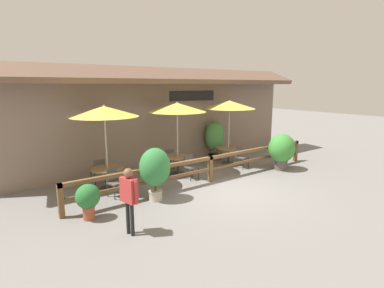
{
  "coord_description": "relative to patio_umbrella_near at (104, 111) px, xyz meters",
  "views": [
    {
      "loc": [
        -6.74,
        -7.01,
        3.49
      ],
      "look_at": [
        -0.47,
        1.54,
        1.38
      ],
      "focal_mm": 28.0,
      "sensor_mm": 36.0,
      "label": 1
    }
  ],
  "objects": [
    {
      "name": "patio_umbrella_far",
      "position": [
        5.6,
        0.05,
        0.0
      ],
      "size": [
        2.24,
        2.24,
        2.85
      ],
      "color": "#B7B2A8",
      "rests_on": "ground"
    },
    {
      "name": "potted_plant_broad_leaf",
      "position": [
        5.62,
        1.02,
        -1.59
      ],
      "size": [
        0.94,
        0.85,
        1.83
      ],
      "color": "#9E4C33",
      "rests_on": "ground"
    },
    {
      "name": "ground_plane",
      "position": [
        3.28,
        -2.53,
        -2.63
      ],
      "size": [
        60.0,
        60.0,
        0.0
      ],
      "primitive_type": "plane",
      "color": "slate"
    },
    {
      "name": "chair_middle_wallside",
      "position": [
        2.93,
        0.83,
        -2.14
      ],
      "size": [
        0.49,
        0.49,
        0.88
      ],
      "rotation": [
        0.0,
        0.0,
        2.95
      ],
      "color": "#514C47",
      "rests_on": "ground"
    },
    {
      "name": "building_facade",
      "position": [
        3.28,
        1.57,
        -0.47
      ],
      "size": [
        14.28,
        1.49,
        4.23
      ],
      "color": "gray",
      "rests_on": "ground"
    },
    {
      "name": "pedestrian",
      "position": [
        -0.76,
        -3.4,
        -1.59
      ],
      "size": [
        0.29,
        0.56,
        1.63
      ],
      "rotation": [
        0.0,
        0.0,
        1.8
      ],
      "color": "black",
      "rests_on": "ground"
    },
    {
      "name": "potted_plant_tall_tropical",
      "position": [
        -1.29,
        -1.99,
        -2.06
      ],
      "size": [
        0.64,
        0.57,
        0.96
      ],
      "color": "#9E4C33",
      "rests_on": "ground"
    },
    {
      "name": "dining_table_far",
      "position": [
        5.6,
        0.05,
        -2.04
      ],
      "size": [
        1.1,
        1.1,
        0.73
      ],
      "color": "olive",
      "rests_on": "ground"
    },
    {
      "name": "dining_table_middle",
      "position": [
        2.87,
        0.04,
        -2.04
      ],
      "size": [
        1.1,
        1.1,
        0.73
      ],
      "color": "olive",
      "rests_on": "ground"
    },
    {
      "name": "patio_railing",
      "position": [
        3.28,
        -1.48,
        -1.94
      ],
      "size": [
        10.4,
        0.14,
        0.95
      ],
      "color": "brown",
      "rests_on": "ground"
    },
    {
      "name": "chair_far_streetside",
      "position": [
        5.58,
        -0.77,
        -2.14
      ],
      "size": [
        0.47,
        0.47,
        0.88
      ],
      "rotation": [
        0.0,
        0.0,
        0.12
      ],
      "color": "#514C47",
      "rests_on": "ground"
    },
    {
      "name": "chair_near_wallside",
      "position": [
        -0.05,
        0.8,
        -2.14
      ],
      "size": [
        0.44,
        0.44,
        0.88
      ],
      "rotation": [
        0.0,
        0.0,
        3.19
      ],
      "color": "#514C47",
      "rests_on": "ground"
    },
    {
      "name": "dining_table_near",
      "position": [
        0.0,
        -0.0,
        -2.04
      ],
      "size": [
        1.1,
        1.1,
        0.73
      ],
      "color": "olive",
      "rests_on": "ground"
    },
    {
      "name": "patio_umbrella_near",
      "position": [
        0.0,
        0.0,
        0.0
      ],
      "size": [
        2.24,
        2.24,
        2.85
      ],
      "color": "#B7B2A8",
      "rests_on": "ground"
    },
    {
      "name": "chair_near_streetside",
      "position": [
        -0.09,
        -0.8,
        -2.14
      ],
      "size": [
        0.5,
        0.5,
        0.88
      ],
      "rotation": [
        0.0,
        0.0,
        0.22
      ],
      "color": "#514C47",
      "rests_on": "ground"
    },
    {
      "name": "potted_plant_corner_fern",
      "position": [
        0.79,
        -1.86,
        -1.63
      ],
      "size": [
        0.96,
        0.87,
        1.64
      ],
      "color": "#B7AD99",
      "rests_on": "ground"
    },
    {
      "name": "chair_middle_streetside",
      "position": [
        2.93,
        -0.74,
        -2.14
      ],
      "size": [
        0.44,
        0.44,
        0.88
      ],
      "rotation": [
        0.0,
        0.0,
        0.04
      ],
      "color": "#514C47",
      "rests_on": "ground"
    },
    {
      "name": "patio_umbrella_middle",
      "position": [
        2.87,
        0.04,
        0.0
      ],
      "size": [
        2.24,
        2.24,
        2.85
      ],
      "color": "#B7B2A8",
      "rests_on": "ground"
    },
    {
      "name": "potted_plant_entrance_palm",
      "position": [
        6.68,
        -1.99,
        -1.77
      ],
      "size": [
        1.16,
        1.04,
        1.51
      ],
      "color": "#564C47",
      "rests_on": "ground"
    },
    {
      "name": "chair_far_wallside",
      "position": [
        5.59,
        0.86,
        -2.14
      ],
      "size": [
        0.51,
        0.51,
        0.88
      ],
      "rotation": [
        0.0,
        0.0,
        2.88
      ],
      "color": "#514C47",
      "rests_on": "ground"
    }
  ]
}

